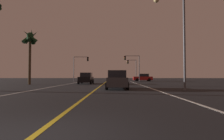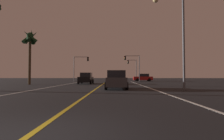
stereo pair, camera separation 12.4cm
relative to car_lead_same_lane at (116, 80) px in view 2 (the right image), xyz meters
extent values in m
cube|color=silver|center=(3.30, 1.15, -0.82)|extent=(0.16, 41.50, 0.01)
cube|color=silver|center=(-7.07, 1.15, -0.82)|extent=(0.16, 41.50, 0.01)
cube|color=gold|center=(-1.88, 1.15, -0.82)|extent=(0.16, 41.50, 0.01)
cylinder|color=black|center=(-0.90, 1.41, -0.48)|extent=(0.22, 0.68, 0.68)
cylinder|color=black|center=(0.90, 1.41, -0.48)|extent=(0.22, 0.68, 0.68)
cylinder|color=black|center=(-0.90, -1.29, -0.48)|extent=(0.22, 0.68, 0.68)
cylinder|color=black|center=(0.90, -1.29, -0.48)|extent=(0.22, 0.68, 0.68)
cube|color=#38383D|center=(0.00, 0.06, -0.16)|extent=(1.80, 4.30, 0.80)
cube|color=black|center=(0.00, -0.19, 0.56)|extent=(1.60, 2.10, 0.64)
cube|color=red|center=(-0.60, -2.04, -0.06)|extent=(0.24, 0.08, 0.16)
cube|color=red|center=(0.60, -2.04, -0.06)|extent=(0.24, 0.08, 0.16)
cylinder|color=black|center=(-3.63, 9.44, -0.48)|extent=(0.22, 0.68, 0.68)
cylinder|color=black|center=(-5.43, 9.44, -0.48)|extent=(0.22, 0.68, 0.68)
cylinder|color=black|center=(-3.63, 12.14, -0.48)|extent=(0.22, 0.68, 0.68)
cylinder|color=black|center=(-5.43, 12.14, -0.48)|extent=(0.22, 0.68, 0.68)
cube|color=black|center=(-4.53, 10.79, -0.16)|extent=(1.80, 4.30, 0.80)
cube|color=black|center=(-4.53, 11.04, 0.56)|extent=(1.60, 2.10, 0.64)
cube|color=red|center=(-3.93, 12.89, -0.06)|extent=(0.24, 0.08, 0.16)
cube|color=red|center=(-5.13, 12.89, -0.06)|extent=(0.24, 0.08, 0.16)
cylinder|color=black|center=(4.94, 23.69, -0.48)|extent=(0.68, 0.22, 0.68)
cylinder|color=black|center=(4.94, 25.49, -0.48)|extent=(0.68, 0.22, 0.68)
cylinder|color=black|center=(7.64, 23.69, -0.48)|extent=(0.68, 0.22, 0.68)
cylinder|color=black|center=(7.64, 25.49, -0.48)|extent=(0.68, 0.22, 0.68)
cube|color=maroon|center=(6.29, 24.59, -0.16)|extent=(4.30, 1.80, 0.80)
cube|color=black|center=(6.54, 24.59, 0.56)|extent=(2.10, 1.60, 0.64)
cube|color=red|center=(8.39, 23.99, -0.06)|extent=(0.08, 0.24, 0.16)
cube|color=red|center=(8.39, 25.19, -0.06)|extent=(0.08, 0.24, 0.16)
cylinder|color=#4C4C51|center=(5.23, 22.40, 1.99)|extent=(0.14, 0.14, 5.62)
cylinder|color=#4C4C51|center=(3.71, 22.40, 4.75)|extent=(3.05, 0.10, 0.10)
cube|color=black|center=(2.18, 22.40, 4.30)|extent=(0.28, 0.36, 0.90)
sphere|color=#3A0605|center=(2.02, 22.40, 4.60)|extent=(0.20, 0.20, 0.20)
sphere|color=orange|center=(2.02, 22.40, 4.30)|extent=(0.20, 0.20, 0.20)
sphere|color=#063816|center=(2.02, 22.40, 4.00)|extent=(0.20, 0.20, 0.20)
cylinder|color=#4C4C51|center=(-9.00, 22.40, 1.87)|extent=(0.14, 0.14, 5.39)
cylinder|color=#4C4C51|center=(-7.48, 22.40, 4.52)|extent=(3.03, 0.10, 0.10)
cube|color=black|center=(-5.97, 22.40, 4.07)|extent=(0.28, 0.36, 0.90)
sphere|color=#3A0605|center=(-5.81, 22.40, 4.37)|extent=(0.20, 0.20, 0.20)
sphere|color=orange|center=(-5.81, 22.40, 4.07)|extent=(0.20, 0.20, 0.20)
sphere|color=#063816|center=(-5.81, 22.40, 3.77)|extent=(0.20, 0.20, 0.20)
cylinder|color=#4C4C51|center=(5.23, 27.90, 1.76)|extent=(0.14, 0.14, 5.17)
cylinder|color=#4C4C51|center=(4.23, 27.90, 4.30)|extent=(2.01, 0.10, 0.10)
cube|color=black|center=(3.22, 27.90, 3.85)|extent=(0.28, 0.36, 0.90)
sphere|color=#3A0605|center=(3.06, 27.90, 4.15)|extent=(0.20, 0.20, 0.20)
sphere|color=orange|center=(3.06, 27.90, 3.85)|extent=(0.20, 0.20, 0.20)
sphere|color=#063816|center=(3.06, 27.90, 3.55)|extent=(0.20, 0.20, 0.20)
cylinder|color=#4C4C51|center=(5.42, -2.31, 3.00)|extent=(0.18, 0.18, 7.64)
sphere|color=#F9D88C|center=(3.19, -2.31, 6.57)|extent=(0.44, 0.44, 0.44)
cylinder|color=#473826|center=(-11.98, 8.10, 2.47)|extent=(0.36, 0.36, 6.59)
sphere|color=#19381E|center=(-11.98, 8.10, 6.01)|extent=(0.90, 0.90, 0.90)
cone|color=#19381E|center=(-11.69, 8.16, 5.86)|extent=(0.86, 1.79, 2.06)
cone|color=#19381E|center=(-11.97, 8.40, 5.86)|extent=(2.15, 0.66, 1.92)
cone|color=#19381E|center=(-12.25, 8.24, 5.86)|extent=(1.40, 2.07, 2.13)
cone|color=#19381E|center=(-12.22, 7.92, 5.86)|extent=(1.69, 1.96, 1.75)
cone|color=#19381E|center=(-11.87, 7.83, 5.86)|extent=(2.05, 1.26, 1.80)
camera|label=1|loc=(-0.29, -16.95, 0.38)|focal=29.14mm
camera|label=2|loc=(-0.16, -16.95, 0.38)|focal=29.14mm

